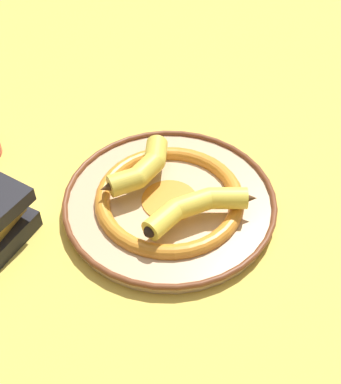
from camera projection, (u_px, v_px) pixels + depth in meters
ground_plane at (159, 201)px, 0.95m from camera, size 2.80×2.80×0.00m
decorative_bowl at (170, 200)px, 0.93m from camera, size 0.37×0.37×0.03m
banana_a at (141, 169)px, 0.93m from camera, size 0.07×0.17×0.04m
banana_b at (197, 206)px, 0.87m from camera, size 0.11×0.19×0.04m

